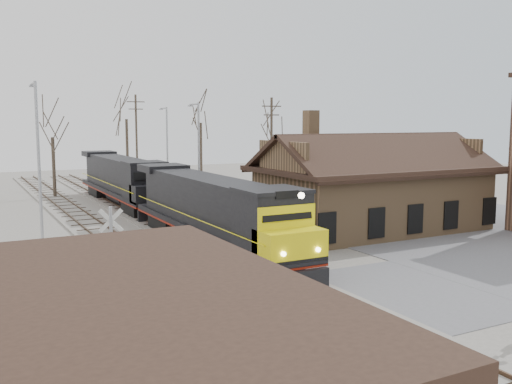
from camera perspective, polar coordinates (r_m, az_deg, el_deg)
ground at (r=22.86m, az=7.21°, el=-11.34°), size 140.00×140.00×0.00m
road at (r=22.86m, az=7.21°, el=-11.31°), size 60.00×9.00×0.03m
track_main at (r=35.74m, az=-6.78°, el=-4.47°), size 3.40×90.00×0.24m
track_siding at (r=34.42m, az=-13.81°, el=-5.08°), size 3.40×90.00×0.24m
depot at (r=38.82m, az=11.58°, el=-0.14°), size 15.20×9.31×7.90m
locomotive_lead at (r=31.61m, az=-4.15°, el=-1.97°), size 2.86×19.15×4.25m
locomotive_trailing at (r=49.88m, az=-13.19°, el=1.20°), size 2.86×19.15×4.02m
crossbuck_far at (r=23.99m, az=-14.21°, el=-6.16°), size 1.04×0.46×3.80m
streetlight_a at (r=35.57m, az=-20.95°, el=3.54°), size 0.25×2.04×9.49m
streetlight_b at (r=45.29m, az=-5.81°, el=4.09°), size 0.25×2.04×8.63m
streetlight_c at (r=58.60m, az=-8.92°, el=4.71°), size 0.25×2.04×8.60m
utility_pole_b at (r=65.40m, az=-11.86°, el=5.29°), size 2.00×0.24×10.12m
utility_pole_c at (r=53.13m, az=1.55°, el=4.63°), size 2.00×0.24×9.36m
tree_b at (r=57.03m, az=-19.72°, el=6.11°), size 3.80×3.80×9.30m
tree_c at (r=66.92m, az=-12.86°, el=8.16°), size 4.95×4.95×12.12m
tree_d at (r=61.44m, az=-5.57°, el=7.98°), size 4.68×4.68×11.47m
tree_e at (r=64.07m, az=1.84°, el=6.59°), size 3.80×3.80×9.31m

